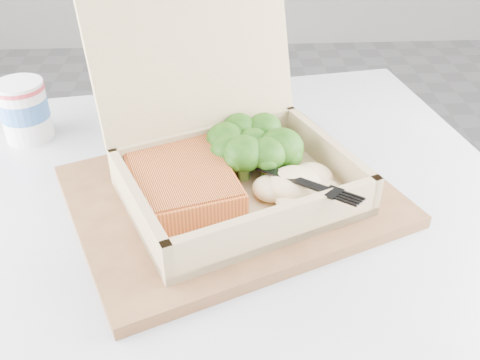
{
  "coord_description": "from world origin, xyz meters",
  "views": [
    {
      "loc": [
        -0.68,
        -0.87,
        1.07
      ],
      "look_at": [
        -0.66,
        -0.4,
        0.75
      ],
      "focal_mm": 40.0,
      "sensor_mm": 36.0,
      "label": 1
    }
  ],
  "objects": [
    {
      "name": "salmon_fillet",
      "position": [
        -0.72,
        -0.39,
        0.74
      ],
      "size": [
        0.14,
        0.16,
        0.03
      ],
      "primitive_type": "cube",
      "rotation": [
        0.0,
        0.0,
        0.28
      ],
      "color": "#D15E29",
      "rests_on": "takeout_container"
    },
    {
      "name": "mashed_potatoes",
      "position": [
        -0.6,
        -0.41,
        0.74
      ],
      "size": [
        0.09,
        0.08,
        0.03
      ],
      "primitive_type": "ellipsoid",
      "color": "beige",
      "rests_on": "takeout_container"
    },
    {
      "name": "plastic_fork",
      "position": [
        -0.62,
        -0.4,
        0.75
      ],
      "size": [
        0.11,
        0.12,
        0.02
      ],
      "rotation": [
        0.0,
        0.0,
        3.9
      ],
      "color": "black",
      "rests_on": "mashed_potatoes"
    },
    {
      "name": "takeout_container",
      "position": [
        -0.67,
        -0.36,
        0.77
      ],
      "size": [
        0.31,
        0.31,
        0.22
      ],
      "rotation": [
        0.0,
        0.0,
        0.4
      ],
      "color": "tan",
      "rests_on": "serving_tray"
    },
    {
      "name": "serving_tray",
      "position": [
        -0.67,
        -0.38,
        0.71
      ],
      "size": [
        0.42,
        0.39,
        0.01
      ],
      "primitive_type": "cube",
      "rotation": [
        0.0,
        0.0,
        0.4
      ],
      "color": "brown",
      "rests_on": "cafe_table"
    },
    {
      "name": "paper_cup",
      "position": [
        -0.93,
        -0.22,
        0.74
      ],
      "size": [
        0.06,
        0.06,
        0.08
      ],
      "color": "silver",
      "rests_on": "cafe_table"
    },
    {
      "name": "receipt",
      "position": [
        -0.68,
        -0.2,
        0.7
      ],
      "size": [
        0.11,
        0.15,
        0.0
      ],
      "primitive_type": "cube",
      "rotation": [
        0.0,
        0.0,
        0.35
      ],
      "color": "white",
      "rests_on": "cafe_table"
    },
    {
      "name": "cafe_table",
      "position": [
        -0.68,
        -0.42,
        0.52
      ],
      "size": [
        0.82,
        0.82,
        0.7
      ],
      "rotation": [
        0.0,
        0.0,
        0.16
      ],
      "color": "black",
      "rests_on": "floor"
    },
    {
      "name": "broccoli_pile",
      "position": [
        -0.64,
        -0.34,
        0.75
      ],
      "size": [
        0.12,
        0.12,
        0.04
      ],
      "primitive_type": null,
      "color": "#306C18",
      "rests_on": "takeout_container"
    }
  ]
}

